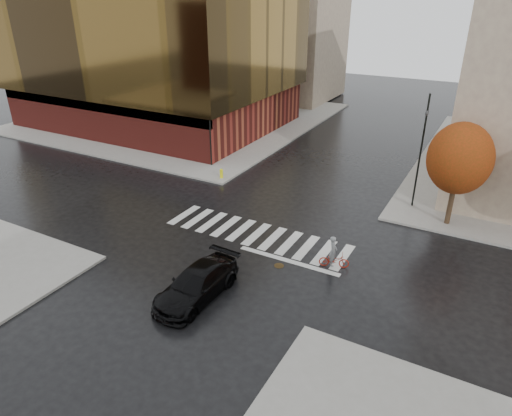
# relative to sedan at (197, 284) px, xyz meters

# --- Properties ---
(ground) EXTENTS (120.00, 120.00, 0.00)m
(ground) POSITION_rel_sedan_xyz_m (-0.50, 6.40, -0.75)
(ground) COLOR black
(ground) RESTS_ON ground
(sidewalk_nw) EXTENTS (30.00, 30.00, 0.15)m
(sidewalk_nw) POSITION_rel_sedan_xyz_m (-21.50, 27.40, -0.67)
(sidewalk_nw) COLOR gray
(sidewalk_nw) RESTS_ON ground
(crosswalk) EXTENTS (12.00, 3.00, 0.01)m
(crosswalk) POSITION_rel_sedan_xyz_m (-0.50, 6.90, -0.74)
(crosswalk) COLOR silver
(crosswalk) RESTS_ON ground
(office_glass) EXTENTS (27.00, 19.00, 16.00)m
(office_glass) POSITION_rel_sedan_xyz_m (-22.50, 24.39, 7.53)
(office_glass) COLOR maroon
(office_glass) RESTS_ON sidewalk_nw
(building_nw_far) EXTENTS (14.00, 12.00, 20.00)m
(building_nw_far) POSITION_rel_sedan_xyz_m (-16.50, 43.40, 9.40)
(building_nw_far) COLOR gray
(building_nw_far) RESTS_ON sidewalk_nw
(tree_ne_a) EXTENTS (3.80, 3.80, 6.50)m
(tree_ne_a) POSITION_rel_sedan_xyz_m (9.50, 13.80, 3.71)
(tree_ne_a) COLOR #302115
(tree_ne_a) RESTS_ON sidewalk_ne
(sedan) EXTENTS (2.30, 5.23, 1.49)m
(sedan) POSITION_rel_sedan_xyz_m (0.00, 0.00, 0.00)
(sedan) COLOR black
(sedan) RESTS_ON ground
(cyclist) EXTENTS (1.70, 1.04, 1.83)m
(cyclist) POSITION_rel_sedan_xyz_m (4.85, 5.74, -0.12)
(cyclist) COLOR #9A1C0E
(cyclist) RESTS_ON ground
(traffic_light_nw) EXTENTS (0.21, 0.18, 7.34)m
(traffic_light_nw) POSITION_rel_sedan_xyz_m (-9.50, 15.40, 3.59)
(traffic_light_nw) COLOR black
(traffic_light_nw) RESTS_ON sidewalk_nw
(traffic_light_ne) EXTENTS (0.19, 0.22, 7.62)m
(traffic_light_ne) POSITION_rel_sedan_xyz_m (7.01, 15.40, 3.78)
(traffic_light_ne) COLOR black
(traffic_light_ne) RESTS_ON sidewalk_ne
(fire_hydrant) EXTENTS (0.27, 0.27, 0.75)m
(fire_hydrant) POSITION_rel_sedan_xyz_m (-7.20, 13.35, -0.18)
(fire_hydrant) COLOR yellow
(fire_hydrant) RESTS_ON sidewalk_nw
(manhole) EXTENTS (0.69, 0.69, 0.01)m
(manhole) POSITION_rel_sedan_xyz_m (2.26, 4.40, -0.74)
(manhole) COLOR #3F2E16
(manhole) RESTS_ON ground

